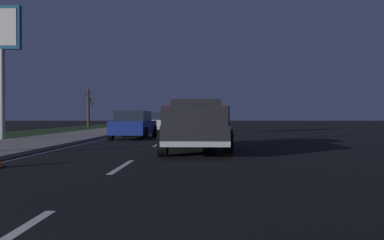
% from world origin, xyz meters
% --- Properties ---
extents(ground, '(144.00, 144.00, 0.00)m').
position_xyz_m(ground, '(27.00, 0.00, 0.00)').
color(ground, black).
extents(sidewalk_shoulder, '(108.00, 4.00, 0.12)m').
position_xyz_m(sidewalk_shoulder, '(27.00, 5.70, 0.06)').
color(sidewalk_shoulder, gray).
rests_on(sidewalk_shoulder, ground).
extents(grass_verge, '(108.00, 6.00, 0.01)m').
position_xyz_m(grass_verge, '(27.00, 10.70, 0.00)').
color(grass_verge, '#1E3819').
rests_on(grass_verge, ground).
extents(lane_markings, '(108.00, 3.54, 0.01)m').
position_xyz_m(lane_markings, '(28.51, 2.55, 0.00)').
color(lane_markings, silver).
rests_on(lane_markings, ground).
extents(pickup_truck, '(5.44, 2.31, 1.87)m').
position_xyz_m(pickup_truck, '(11.78, -1.75, 0.98)').
color(pickup_truck, '#232328').
rests_on(pickup_truck, ground).
extents(sedan_white, '(4.43, 2.08, 1.54)m').
position_xyz_m(sedan_white, '(25.62, 1.77, 0.78)').
color(sedan_white, silver).
rests_on(sedan_white, ground).
extents(sedan_blue, '(4.44, 2.09, 1.54)m').
position_xyz_m(sedan_blue, '(18.60, 1.83, 0.78)').
color(sedan_blue, navy).
rests_on(sedan_blue, ground).
extents(sedan_silver, '(4.42, 2.06, 1.54)m').
position_xyz_m(sedan_silver, '(35.02, 1.87, 0.78)').
color(sedan_silver, '#B2B5BA').
rests_on(sedan_silver, ground).
extents(gas_price_sign, '(0.27, 1.90, 6.84)m').
position_xyz_m(gas_price_sign, '(16.65, 8.18, 5.14)').
color(gas_price_sign, '#99999E').
rests_on(gas_price_sign, ground).
extents(bare_tree_far, '(1.79, 2.20, 4.39)m').
position_xyz_m(bare_tree_far, '(39.34, 11.21, 2.37)').
color(bare_tree_far, '#423323').
rests_on(bare_tree_far, ground).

